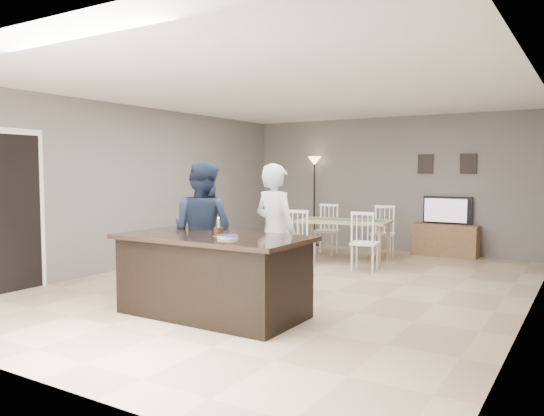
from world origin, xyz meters
The scene contains 14 objects.
floor centered at (0.00, 0.00, 0.00)m, with size 8.00×8.00×0.00m, color tan.
room_shell centered at (0.00, 0.00, 1.68)m, with size 8.00×8.00×8.00m.
kitchen_island centered at (0.00, -1.80, 0.45)m, with size 2.15×1.10×0.90m.
tv_console centered at (1.20, 3.77, 0.30)m, with size 1.20×0.40×0.60m, color brown.
television centered at (1.20, 3.84, 0.86)m, with size 0.91×0.12×0.53m, color black.
tv_screen_glow centered at (1.20, 3.76, 0.87)m, with size 0.78×0.78×0.00m, color #ED5A1A.
picture_frames centered at (1.15, 3.98, 1.75)m, with size 1.10×0.02×0.38m.
doorway centered at (-2.99, -2.30, 1.26)m, with size 0.00×2.10×2.65m.
woman centered at (0.23, -0.84, 0.85)m, with size 0.62×0.41×1.70m, color silver.
man centered at (-0.59, -1.25, 0.86)m, with size 0.84×0.65×1.73m, color #1B263C.
birthday_cake centered at (0.09, -1.82, 0.95)m, with size 0.14×0.14×0.21m.
plate_stack centered at (0.29, -1.92, 0.92)m, with size 0.23×0.23×0.04m.
dining_table centered at (-0.18, 2.19, 0.62)m, with size 1.74×1.98×0.97m.
floor_lamp centered at (-1.58, 3.79, 1.49)m, with size 0.29×0.29×1.92m.
Camera 1 is at (3.61, -6.44, 1.61)m, focal length 35.00 mm.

